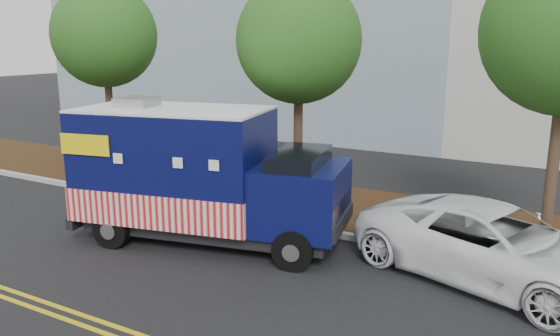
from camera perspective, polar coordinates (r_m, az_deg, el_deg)
The scene contains 10 objects.
ground at distance 13.42m, azimuth -4.02°, elevation -7.65°, with size 120.00×120.00×0.00m, color black.
curb at distance 14.51m, azimuth -0.99°, elevation -5.66°, with size 120.00×0.18×0.15m, color #9E9E99.
mulch_strip at distance 16.27m, azimuth 2.73°, elevation -3.55°, with size 120.00×4.00×0.15m, color #321F0E.
centerline_near at distance 10.34m, azimuth -18.10°, elevation -15.03°, with size 120.00×0.10×0.01m, color gold.
centerline_far at distance 10.19m, azimuth -19.16°, elevation -15.54°, with size 120.00×0.10×0.01m, color gold.
tree_a at distance 20.66m, azimuth -17.86°, elevation 13.04°, with size 3.65×3.65×6.75m.
tree_b at distance 15.31m, azimuth 1.97°, elevation 13.11°, with size 3.46×3.46×6.48m.
sign_post at distance 16.68m, azimuth -10.58°, elevation 0.65°, with size 0.06×0.06×2.40m, color #473828.
food_truck at distance 13.21m, azimuth -8.64°, elevation -1.04°, with size 6.86×3.67×3.44m.
white_car at distance 11.88m, azimuth 21.38°, elevation -7.44°, with size 2.57×5.58×1.55m, color white.
Camera 1 is at (6.91, -10.45, 4.81)m, focal length 35.00 mm.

